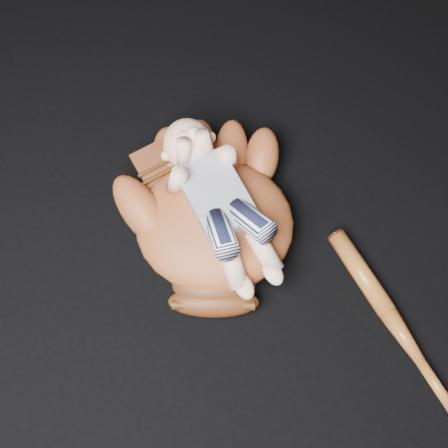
% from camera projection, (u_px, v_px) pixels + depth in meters
% --- Properties ---
extents(baseball_glove, '(0.50, 0.54, 0.15)m').
position_uv_depth(baseball_glove, '(215.00, 220.00, 1.15)').
color(baseball_glove, brown).
rests_on(baseball_glove, ground).
extents(newborn_baby, '(0.27, 0.42, 0.16)m').
position_uv_depth(newborn_baby, '(223.00, 205.00, 1.10)').
color(newborn_baby, '#E3AD92').
rests_on(newborn_baby, baseball_glove).
extents(baseball_bat, '(0.15, 0.42, 0.04)m').
position_uv_depth(baseball_bat, '(394.00, 322.00, 1.12)').
color(baseball_bat, brown).
rests_on(baseball_bat, ground).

